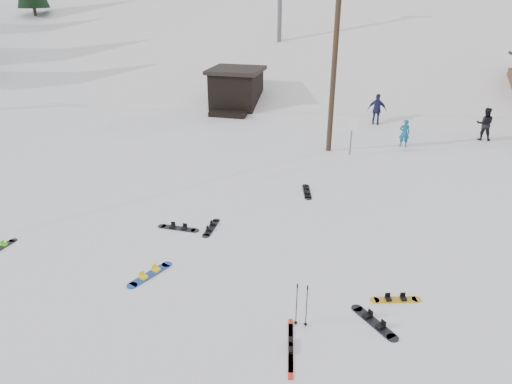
# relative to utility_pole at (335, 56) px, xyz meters

# --- Properties ---
(ground) EXTENTS (200.00, 200.00, 0.00)m
(ground) POSITION_rel_utility_pole_xyz_m (-2.00, -14.00, -4.68)
(ground) COLOR white
(ground) RESTS_ON ground
(ski_slope) EXTENTS (60.00, 85.24, 65.97)m
(ski_slope) POSITION_rel_utility_pole_xyz_m (-2.00, 41.00, -16.68)
(ski_slope) COLOR white
(ski_slope) RESTS_ON ground
(ridge_left) EXTENTS (47.54, 95.03, 58.38)m
(ridge_left) POSITION_rel_utility_pole_xyz_m (-38.00, 34.00, -15.68)
(ridge_left) COLOR white
(ridge_left) RESTS_ON ground
(treeline_left) EXTENTS (20.00, 64.00, 10.00)m
(treeline_left) POSITION_rel_utility_pole_xyz_m (-36.00, 26.00, -4.68)
(treeline_left) COLOR black
(treeline_left) RESTS_ON ground
(treeline_crest) EXTENTS (50.00, 6.00, 10.00)m
(treeline_crest) POSITION_rel_utility_pole_xyz_m (-2.00, 72.00, -4.68)
(treeline_crest) COLOR black
(treeline_crest) RESTS_ON ski_slope
(utility_pole) EXTENTS (2.00, 0.26, 9.00)m
(utility_pole) POSITION_rel_utility_pole_xyz_m (0.00, 0.00, 0.00)
(utility_pole) COLOR #3A2819
(utility_pole) RESTS_ON ground
(trail_sign) EXTENTS (0.50, 0.09, 1.85)m
(trail_sign) POSITION_rel_utility_pole_xyz_m (1.10, -0.42, -3.41)
(trail_sign) COLOR #595B60
(trail_sign) RESTS_ON ground
(lift_hut) EXTENTS (3.40, 4.10, 2.75)m
(lift_hut) POSITION_rel_utility_pole_xyz_m (-7.00, 6.94, -3.32)
(lift_hut) COLOR black
(lift_hut) RESTS_ON ground
(hero_snowboard) EXTENTS (0.81, 1.53, 0.11)m
(hero_snowboard) POSITION_rel_utility_pole_xyz_m (-3.82, -12.41, -4.65)
(hero_snowboard) COLOR #1B43B1
(hero_snowboard) RESTS_ON ground
(hero_skis) EXTENTS (0.47, 1.93, 0.10)m
(hero_skis) POSITION_rel_utility_pole_xyz_m (0.68, -14.26, -4.65)
(hero_skis) COLOR red
(hero_skis) RESTS_ON ground
(ski_poles) EXTENTS (0.33, 0.09, 1.21)m
(ski_poles) POSITION_rel_utility_pole_xyz_m (0.78, -13.44, -4.06)
(ski_poles) COLOR black
(ski_poles) RESTS_ON ground
(board_scatter_a) EXTENTS (1.51, 0.29, 0.11)m
(board_scatter_a) POSITION_rel_utility_pole_xyz_m (-4.14, -9.61, -4.65)
(board_scatter_a) COLOR black
(board_scatter_a) RESTS_ON ground
(board_scatter_b) EXTENTS (0.29, 1.40, 0.10)m
(board_scatter_b) POSITION_rel_utility_pole_xyz_m (-3.04, -9.30, -4.66)
(board_scatter_b) COLOR black
(board_scatter_b) RESTS_ON ground
(board_scatter_d) EXTENTS (1.18, 1.20, 0.11)m
(board_scatter_d) POSITION_rel_utility_pole_xyz_m (2.54, -12.90, -4.65)
(board_scatter_d) COLOR black
(board_scatter_d) RESTS_ON ground
(board_scatter_e) EXTENTS (1.35, 0.57, 0.10)m
(board_scatter_e) POSITION_rel_utility_pole_xyz_m (3.08, -11.83, -4.66)
(board_scatter_e) COLOR gold
(board_scatter_e) RESTS_ON ground
(board_scatter_f) EXTENTS (0.59, 1.51, 0.11)m
(board_scatter_f) POSITION_rel_utility_pole_xyz_m (-0.28, -5.44, -4.65)
(board_scatter_f) COLOR black
(board_scatter_f) RESTS_ON ground
(skier_teal) EXTENTS (0.54, 0.36, 1.44)m
(skier_teal) POSITION_rel_utility_pole_xyz_m (3.71, 1.61, -3.96)
(skier_teal) COLOR #0C5A7C
(skier_teal) RESTS_ON ground
(skier_dark) EXTENTS (0.91, 0.74, 1.77)m
(skier_dark) POSITION_rel_utility_pole_xyz_m (7.94, 3.88, -3.79)
(skier_dark) COLOR black
(skier_dark) RESTS_ON ground
(skier_navy) EXTENTS (1.16, 0.60, 1.90)m
(skier_navy) POSITION_rel_utility_pole_xyz_m (2.25, 5.33, -3.73)
(skier_navy) COLOR #1C2047
(skier_navy) RESTS_ON ground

